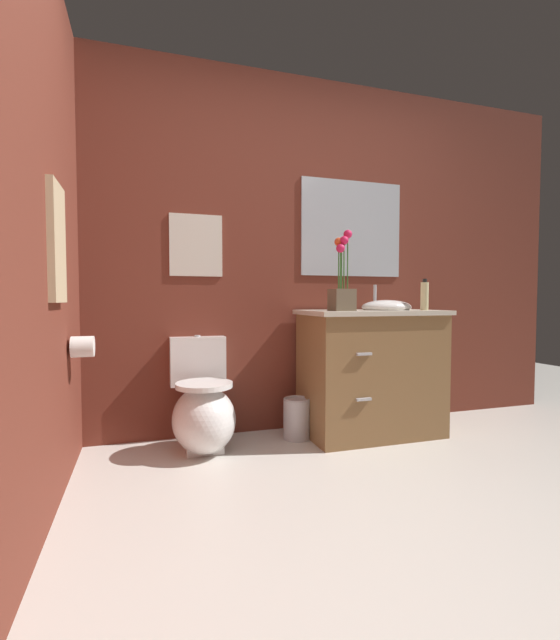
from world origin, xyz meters
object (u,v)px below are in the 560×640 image
(flower_vase, at_px, (342,285))
(toilet_paper_roll, at_px, (83,347))
(soap_bottle, at_px, (425,296))
(toilet, at_px, (203,411))
(trash_bin, at_px, (297,418))
(vanity_cabinet, at_px, (371,370))
(wall_mirror, at_px, (352,229))
(hanging_towel, at_px, (57,243))
(wall_poster, at_px, (196,245))

(flower_vase, height_order, toilet_paper_roll, flower_vase)
(soap_bottle, height_order, toilet_paper_roll, soap_bottle)
(toilet, distance_m, trash_bin, 0.63)
(vanity_cabinet, xyz_separation_m, flower_vase, (-0.27, -0.09, 0.58))
(trash_bin, bearing_deg, flower_vase, -29.81)
(trash_bin, height_order, wall_mirror, wall_mirror)
(trash_bin, relative_size, toilet_paper_roll, 2.47)
(flower_vase, xyz_separation_m, soap_bottle, (0.60, -0.04, -0.07))
(trash_bin, relative_size, hanging_towel, 0.52)
(trash_bin, bearing_deg, toilet, -177.41)
(trash_bin, bearing_deg, toilet_paper_roll, -169.97)
(trash_bin, bearing_deg, soap_bottle, -11.99)
(toilet_paper_roll, bearing_deg, soap_bottle, 1.18)
(vanity_cabinet, bearing_deg, wall_poster, 165.61)
(soap_bottle, relative_size, wall_mirror, 0.27)
(soap_bottle, xyz_separation_m, toilet_paper_roll, (-2.12, -0.04, -0.27))
(wall_poster, bearing_deg, toilet, -90.00)
(vanity_cabinet, bearing_deg, soap_bottle, -20.85)
(soap_bottle, distance_m, wall_poster, 1.57)
(wall_poster, height_order, wall_mirror, wall_mirror)
(toilet, height_order, trash_bin, toilet)
(toilet, relative_size, soap_bottle, 3.24)
(wall_poster, distance_m, hanging_towel, 1.07)
(flower_vase, xyz_separation_m, trash_bin, (-0.25, 0.15, -0.88))
(flower_vase, relative_size, trash_bin, 1.91)
(toilet, distance_m, toilet_paper_roll, 0.80)
(flower_vase, relative_size, toilet_paper_roll, 4.73)
(toilet, relative_size, hanging_towel, 1.33)
(soap_bottle, xyz_separation_m, wall_mirror, (-0.33, 0.42, 0.50))
(soap_bottle, distance_m, wall_mirror, 0.73)
(hanging_towel, distance_m, toilet_paper_roll, 0.60)
(vanity_cabinet, height_order, trash_bin, vanity_cabinet)
(toilet, xyz_separation_m, soap_bottle, (1.48, -0.15, 0.71))
(wall_poster, xyz_separation_m, wall_mirror, (1.14, 0.00, 0.17))
(vanity_cabinet, relative_size, wall_mirror, 1.29)
(vanity_cabinet, xyz_separation_m, hanging_towel, (-1.85, -0.51, 0.73))
(toilet_paper_roll, bearing_deg, flower_vase, 2.98)
(toilet, distance_m, hanging_towel, 1.28)
(trash_bin, height_order, hanging_towel, hanging_towel)
(flower_vase, height_order, trash_bin, flower_vase)
(toilet_paper_roll, bearing_deg, trash_bin, 10.03)
(toilet_paper_roll, bearing_deg, hanging_towel, -99.32)
(wall_mirror, xyz_separation_m, hanging_towel, (-1.84, -0.80, -0.28))
(trash_bin, height_order, wall_poster, wall_poster)
(trash_bin, distance_m, hanging_towel, 1.77)
(vanity_cabinet, relative_size, soap_bottle, 4.85)
(soap_bottle, height_order, wall_poster, wall_poster)
(flower_vase, bearing_deg, vanity_cabinet, 18.75)
(vanity_cabinet, height_order, soap_bottle, soap_bottle)
(flower_vase, bearing_deg, trash_bin, 150.19)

